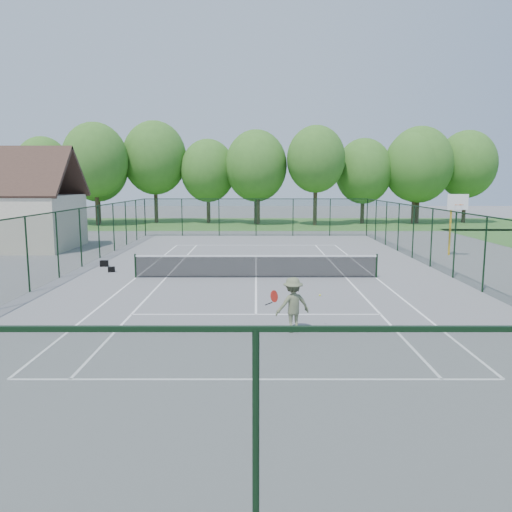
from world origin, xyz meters
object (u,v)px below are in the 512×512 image
object	(u,v)px
tennis_player	(293,305)
sports_bag_a	(104,263)
tennis_net	(256,265)
basketball_goal	(454,213)

from	to	relation	value
tennis_player	sports_bag_a	bearing A→B (deg)	128.15
tennis_net	tennis_player	size ratio (longest dim) A/B	6.40
sports_bag_a	tennis_player	size ratio (longest dim) A/B	0.23
sports_bag_a	tennis_net	bearing A→B (deg)	-23.82
tennis_player	tennis_net	bearing A→B (deg)	97.32
basketball_goal	tennis_player	xyz separation A→B (m)	(-10.51, -15.02, -1.76)
tennis_net	tennis_player	bearing A→B (deg)	-82.68
tennis_player	basketball_goal	bearing A→B (deg)	55.03
sports_bag_a	basketball_goal	bearing A→B (deg)	8.13
tennis_net	sports_bag_a	size ratio (longest dim) A/B	28.17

